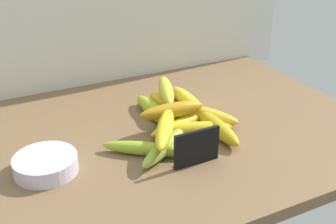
{
  "coord_description": "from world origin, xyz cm",
  "views": [
    {
      "loc": [
        -40.45,
        -85.28,
        55.87
      ],
      "look_at": [
        2.11,
        0.18,
        8.0
      ],
      "focal_mm": 45.18,
      "sensor_mm": 36.0,
      "label": 1
    }
  ],
  "objects_px": {
    "banana_3": "(217,127)",
    "banana_5": "(164,104)",
    "banana_4": "(195,129)",
    "banana_11": "(173,111)",
    "banana_12": "(166,90)",
    "banana_8": "(154,110)",
    "banana_0": "(178,125)",
    "banana_2": "(146,149)",
    "banana_6": "(187,100)",
    "chalkboard_sign": "(197,149)",
    "banana_9": "(186,113)",
    "banana_10": "(165,129)",
    "banana_1": "(201,114)",
    "fruit_bowl": "(46,164)",
    "banana_7": "(166,146)"
  },
  "relations": [
    {
      "from": "banana_3",
      "to": "banana_5",
      "type": "relative_size",
      "value": 1.26
    },
    {
      "from": "banana_4",
      "to": "banana_11",
      "type": "height_order",
      "value": "banana_11"
    },
    {
      "from": "banana_5",
      "to": "banana_12",
      "type": "distance_m",
      "value": 0.04
    },
    {
      "from": "banana_5",
      "to": "banana_8",
      "type": "height_order",
      "value": "banana_8"
    },
    {
      "from": "banana_0",
      "to": "banana_12",
      "type": "height_order",
      "value": "banana_12"
    },
    {
      "from": "banana_2",
      "to": "banana_6",
      "type": "distance_m",
      "value": 0.28
    },
    {
      "from": "chalkboard_sign",
      "to": "banana_12",
      "type": "xyz_separation_m",
      "value": [
        0.06,
        0.28,
        0.02
      ]
    },
    {
      "from": "banana_3",
      "to": "banana_4",
      "type": "relative_size",
      "value": 1.03
    },
    {
      "from": "banana_9",
      "to": "banana_11",
      "type": "height_order",
      "value": "banana_11"
    },
    {
      "from": "banana_5",
      "to": "banana_10",
      "type": "xyz_separation_m",
      "value": [
        -0.09,
        -0.19,
        0.04
      ]
    },
    {
      "from": "banana_1",
      "to": "banana_9",
      "type": "relative_size",
      "value": 1.23
    },
    {
      "from": "banana_2",
      "to": "fruit_bowl",
      "type": "bearing_deg",
      "value": 171.12
    },
    {
      "from": "banana_6",
      "to": "banana_8",
      "type": "bearing_deg",
      "value": -171.08
    },
    {
      "from": "chalkboard_sign",
      "to": "banana_12",
      "type": "distance_m",
      "value": 0.28
    },
    {
      "from": "banana_12",
      "to": "banana_9",
      "type": "bearing_deg",
      "value": -73.58
    },
    {
      "from": "chalkboard_sign",
      "to": "banana_10",
      "type": "height_order",
      "value": "chalkboard_sign"
    },
    {
      "from": "banana_5",
      "to": "banana_10",
      "type": "relative_size",
      "value": 0.81
    },
    {
      "from": "banana_10",
      "to": "banana_12",
      "type": "relative_size",
      "value": 1.04
    },
    {
      "from": "chalkboard_sign",
      "to": "banana_1",
      "type": "height_order",
      "value": "chalkboard_sign"
    },
    {
      "from": "fruit_bowl",
      "to": "banana_1",
      "type": "xyz_separation_m",
      "value": [
        0.42,
        0.05,
        0.0
      ]
    },
    {
      "from": "chalkboard_sign",
      "to": "banana_8",
      "type": "height_order",
      "value": "chalkboard_sign"
    },
    {
      "from": "fruit_bowl",
      "to": "banana_10",
      "type": "relative_size",
      "value": 0.73
    },
    {
      "from": "banana_2",
      "to": "banana_8",
      "type": "height_order",
      "value": "banana_8"
    },
    {
      "from": "banana_5",
      "to": "banana_10",
      "type": "bearing_deg",
      "value": -115.67
    },
    {
      "from": "banana_9",
      "to": "banana_10",
      "type": "relative_size",
      "value": 0.88
    },
    {
      "from": "banana_11",
      "to": "banana_12",
      "type": "relative_size",
      "value": 0.95
    },
    {
      "from": "banana_10",
      "to": "banana_12",
      "type": "height_order",
      "value": "banana_12"
    },
    {
      "from": "banana_4",
      "to": "banana_11",
      "type": "relative_size",
      "value": 1.09
    },
    {
      "from": "fruit_bowl",
      "to": "banana_6",
      "type": "distance_m",
      "value": 0.46
    },
    {
      "from": "fruit_bowl",
      "to": "banana_3",
      "type": "relative_size",
      "value": 0.72
    },
    {
      "from": "banana_0",
      "to": "banana_6",
      "type": "height_order",
      "value": "banana_6"
    },
    {
      "from": "banana_4",
      "to": "banana_12",
      "type": "height_order",
      "value": "banana_12"
    },
    {
      "from": "banana_2",
      "to": "banana_7",
      "type": "relative_size",
      "value": 1.02
    },
    {
      "from": "chalkboard_sign",
      "to": "banana_3",
      "type": "distance_m",
      "value": 0.14
    },
    {
      "from": "banana_8",
      "to": "banana_12",
      "type": "relative_size",
      "value": 1.06
    },
    {
      "from": "banana_1",
      "to": "chalkboard_sign",
      "type": "bearing_deg",
      "value": -123.51
    },
    {
      "from": "banana_8",
      "to": "banana_12",
      "type": "distance_m",
      "value": 0.07
    },
    {
      "from": "fruit_bowl",
      "to": "banana_5",
      "type": "xyz_separation_m",
      "value": [
        0.36,
        0.15,
        0.0
      ]
    },
    {
      "from": "banana_11",
      "to": "banana_7",
      "type": "bearing_deg",
      "value": -125.42
    },
    {
      "from": "banana_7",
      "to": "banana_12",
      "type": "xyz_separation_m",
      "value": [
        0.1,
        0.2,
        0.04
      ]
    },
    {
      "from": "banana_12",
      "to": "banana_6",
      "type": "bearing_deg",
      "value": -7.86
    },
    {
      "from": "banana_10",
      "to": "banana_4",
      "type": "bearing_deg",
      "value": 12.65
    },
    {
      "from": "banana_2",
      "to": "banana_5",
      "type": "bearing_deg",
      "value": 53.41
    },
    {
      "from": "banana_1",
      "to": "banana_12",
      "type": "bearing_deg",
      "value": 116.35
    },
    {
      "from": "banana_6",
      "to": "banana_12",
      "type": "distance_m",
      "value": 0.07
    },
    {
      "from": "banana_0",
      "to": "banana_2",
      "type": "xyz_separation_m",
      "value": [
        -0.12,
        -0.07,
        -0.0
      ]
    },
    {
      "from": "chalkboard_sign",
      "to": "banana_4",
      "type": "height_order",
      "value": "chalkboard_sign"
    },
    {
      "from": "chalkboard_sign",
      "to": "banana_0",
      "type": "xyz_separation_m",
      "value": [
        0.03,
        0.15,
        -0.02
      ]
    },
    {
      "from": "banana_6",
      "to": "banana_12",
      "type": "bearing_deg",
      "value": 172.14
    },
    {
      "from": "fruit_bowl",
      "to": "banana_7",
      "type": "distance_m",
      "value": 0.27
    }
  ]
}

